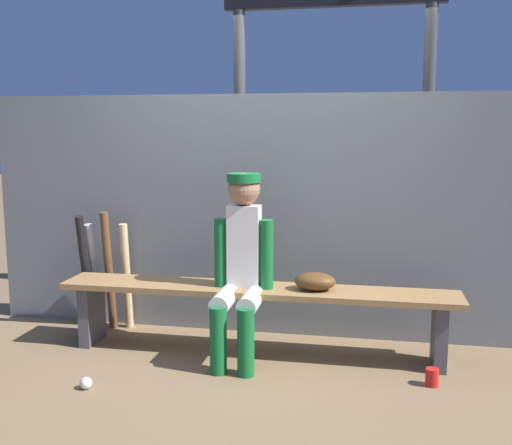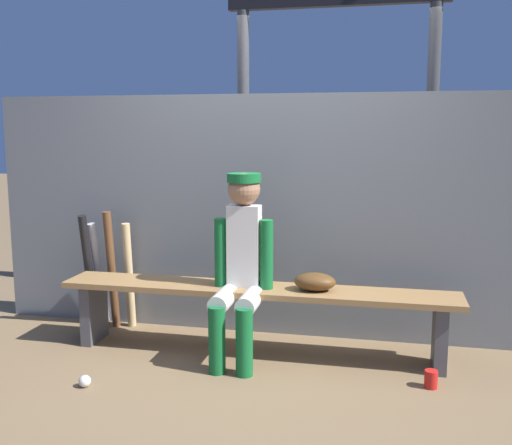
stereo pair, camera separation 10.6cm
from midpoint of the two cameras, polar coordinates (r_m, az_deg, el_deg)
ground_plane at (r=4.26m, az=-0.73°, el=-12.46°), size 30.00×30.00×0.00m
chainlink_fence at (r=4.47m, az=0.43°, el=0.59°), size 4.39×0.03×1.81m
dugout_bench at (r=4.14m, az=-0.74°, el=-7.57°), size 2.75×0.36×0.48m
player_seated at (r=3.98m, az=-2.23°, el=-3.67°), size 0.41×0.55×1.27m
baseball_glove at (r=4.04m, az=4.94°, el=-5.65°), size 0.28×0.20×0.12m
bat_wood_natural at (r=4.77m, az=-12.96°, el=-5.06°), size 0.07×0.13×0.84m
bat_wood_dark at (r=4.78m, az=-14.56°, el=-4.52°), size 0.08×0.15×0.93m
bat_aluminum_silver at (r=4.89m, az=-15.77°, el=-4.83°), size 0.08×0.22×0.84m
bat_aluminum_black at (r=4.85m, az=-16.65°, el=-4.55°), size 0.09×0.25×0.91m
baseball at (r=3.87m, az=-16.79°, el=-14.55°), size 0.07×0.07×0.07m
cup_on_ground at (r=3.89m, az=15.78°, el=-14.11°), size 0.08×0.08×0.11m
cup_on_bench at (r=4.12m, az=-0.37°, el=-5.38°), size 0.08×0.08×0.11m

